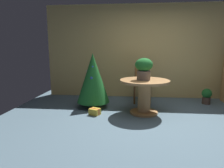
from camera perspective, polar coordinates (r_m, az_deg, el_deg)
The scene contains 8 objects.
ground_plane at distance 3.78m, azimuth 14.28°, elevation -11.54°, with size 6.60×6.60×0.00m, color slate.
back_wall_panel at distance 5.70m, azimuth 11.58°, elevation 9.16°, with size 6.00×0.10×2.60m, color tan.
round_dining_table at distance 4.23m, azimuth 9.40°, elevation -2.15°, with size 1.05×1.05×0.74m.
flower_vase at distance 4.14m, azimuth 9.24°, elevation 4.72°, with size 0.37×0.37×0.46m.
wooden_chair_far at distance 5.15m, azimuth 8.76°, elevation 0.90°, with size 0.43×0.39×1.01m.
holiday_tree at distance 4.64m, azimuth -5.55°, elevation 1.76°, with size 0.77×0.77×1.29m.
gift_box_gold at distance 4.21m, azimuth -5.03°, elevation -8.03°, with size 0.26×0.25×0.14m.
potted_plant at distance 5.50m, azimuth 25.86°, elevation -3.08°, with size 0.24×0.24×0.40m.
Camera 1 is at (-0.57, -3.47, 1.38)m, focal length 31.37 mm.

